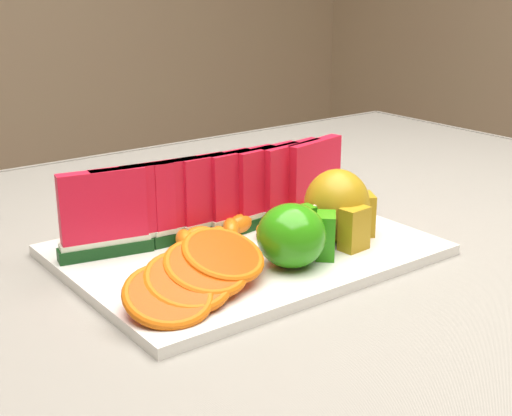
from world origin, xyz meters
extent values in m
cube|color=#50311C|center=(0.00, 0.00, 0.73)|extent=(1.40, 0.90, 0.03)
cube|color=#50311C|center=(0.64, 0.39, 0.36)|extent=(0.06, 0.06, 0.72)
cube|color=gray|center=(0.00, 0.00, 0.75)|extent=(1.52, 1.02, 0.01)
cube|color=gray|center=(0.00, 0.51, 0.66)|extent=(1.52, 0.01, 0.20)
cube|color=silver|center=(-0.02, -0.02, 0.76)|extent=(0.40, 0.30, 0.01)
ellipsoid|color=#2D7B1C|center=(-0.01, -0.10, 0.80)|extent=(0.10, 0.10, 0.07)
cube|color=#2D7B1C|center=(0.03, -0.11, 0.80)|extent=(0.04, 0.04, 0.05)
cube|color=beige|center=(0.04, -0.11, 0.80)|extent=(0.02, 0.03, 0.05)
cube|color=#2D7B1C|center=(0.03, -0.07, 0.80)|extent=(0.04, 0.02, 0.05)
cube|color=beige|center=(0.03, -0.07, 0.80)|extent=(0.03, 0.01, 0.05)
ellipsoid|color=#927A09|center=(0.09, -0.07, 0.81)|extent=(0.10, 0.10, 0.09)
cube|color=#927A09|center=(0.08, -0.11, 0.79)|extent=(0.03, 0.02, 0.05)
cube|color=#927A09|center=(0.12, -0.08, 0.79)|extent=(0.04, 0.04, 0.05)
cylinder|color=silver|center=(0.15, 0.25, 0.76)|extent=(0.24, 0.24, 0.01)
cube|color=#0E3D19|center=(-0.16, 0.04, 0.78)|extent=(0.11, 0.04, 0.01)
cube|color=silver|center=(-0.16, 0.04, 0.79)|extent=(0.10, 0.04, 0.01)
cube|color=red|center=(-0.16, 0.04, 0.83)|extent=(0.10, 0.04, 0.08)
cube|color=#0E3D19|center=(-0.12, 0.04, 0.78)|extent=(0.11, 0.04, 0.01)
cube|color=silver|center=(-0.12, 0.04, 0.79)|extent=(0.10, 0.03, 0.01)
cube|color=red|center=(-0.12, 0.04, 0.83)|extent=(0.10, 0.03, 0.08)
cube|color=#0E3D19|center=(-0.09, 0.03, 0.78)|extent=(0.11, 0.03, 0.01)
cube|color=silver|center=(-0.09, 0.03, 0.79)|extent=(0.10, 0.03, 0.01)
cube|color=red|center=(-0.09, 0.03, 0.83)|extent=(0.10, 0.03, 0.08)
cube|color=#0E3D19|center=(-0.05, 0.03, 0.78)|extent=(0.11, 0.03, 0.01)
cube|color=silver|center=(-0.05, 0.03, 0.79)|extent=(0.10, 0.02, 0.01)
cube|color=red|center=(-0.05, 0.03, 0.83)|extent=(0.10, 0.02, 0.08)
cube|color=#0E3D19|center=(-0.02, 0.03, 0.78)|extent=(0.10, 0.02, 0.01)
cube|color=silver|center=(-0.02, 0.03, 0.79)|extent=(0.10, 0.02, 0.01)
cube|color=red|center=(-0.02, 0.03, 0.83)|extent=(0.10, 0.02, 0.08)
cube|color=#0E3D19|center=(0.02, 0.02, 0.78)|extent=(0.11, 0.03, 0.01)
cube|color=silver|center=(0.02, 0.02, 0.79)|extent=(0.10, 0.02, 0.01)
cube|color=red|center=(0.02, 0.02, 0.83)|extent=(0.10, 0.02, 0.08)
cube|color=#0E3D19|center=(0.05, 0.02, 0.78)|extent=(0.11, 0.03, 0.01)
cube|color=silver|center=(0.05, 0.02, 0.79)|extent=(0.10, 0.03, 0.01)
cube|color=red|center=(0.05, 0.02, 0.83)|extent=(0.10, 0.03, 0.08)
cube|color=#0E3D19|center=(0.09, 0.02, 0.78)|extent=(0.11, 0.04, 0.01)
cube|color=silver|center=(0.09, 0.02, 0.79)|extent=(0.10, 0.03, 0.01)
cube|color=red|center=(0.09, 0.02, 0.83)|extent=(0.10, 0.03, 0.08)
cube|color=#0E3D19|center=(0.12, 0.01, 0.78)|extent=(0.11, 0.04, 0.01)
cube|color=silver|center=(0.12, 0.01, 0.79)|extent=(0.10, 0.04, 0.01)
cube|color=red|center=(0.12, 0.01, 0.83)|extent=(0.10, 0.04, 0.08)
cylinder|color=#CA4400|center=(-0.17, -0.12, 0.79)|extent=(0.09, 0.09, 0.03)
torus|color=#BD4D11|center=(-0.17, -0.12, 0.79)|extent=(0.10, 0.10, 0.04)
cylinder|color=#CA4400|center=(-0.15, -0.11, 0.79)|extent=(0.08, 0.08, 0.03)
torus|color=#BD4D11|center=(-0.15, -0.11, 0.79)|extent=(0.09, 0.09, 0.04)
cylinder|color=#CA4400|center=(-0.12, -0.10, 0.80)|extent=(0.08, 0.08, 0.03)
torus|color=#BD4D11|center=(-0.12, -0.10, 0.80)|extent=(0.09, 0.09, 0.04)
cylinder|color=#CA4400|center=(-0.09, -0.09, 0.80)|extent=(0.09, 0.09, 0.03)
torus|color=#BD4D11|center=(-0.09, -0.09, 0.80)|extent=(0.10, 0.10, 0.04)
cylinder|color=#CA4400|center=(-0.13, 0.10, 0.78)|extent=(0.08, 0.08, 0.03)
torus|color=#BD4D11|center=(-0.13, 0.10, 0.78)|extent=(0.09, 0.08, 0.03)
cylinder|color=#CA4400|center=(-0.09, 0.10, 0.79)|extent=(0.08, 0.08, 0.03)
torus|color=#BD4D11|center=(-0.09, 0.10, 0.79)|extent=(0.09, 0.09, 0.03)
cylinder|color=#CA4400|center=(-0.04, 0.10, 0.79)|extent=(0.09, 0.09, 0.03)
torus|color=#BD4D11|center=(-0.04, 0.10, 0.79)|extent=(0.10, 0.10, 0.03)
cylinder|color=#CA4400|center=(0.01, 0.10, 0.79)|extent=(0.09, 0.09, 0.03)
torus|color=#BD4D11|center=(0.01, 0.10, 0.79)|extent=(0.10, 0.10, 0.03)
ellipsoid|color=#D94F08|center=(-0.08, 0.00, 0.78)|extent=(0.03, 0.04, 0.02)
ellipsoid|color=#D94F08|center=(-0.06, 0.00, 0.78)|extent=(0.04, 0.03, 0.02)
ellipsoid|color=#D94F08|center=(-0.04, -0.01, 0.78)|extent=(0.04, 0.04, 0.02)
ellipsoid|color=#D94F08|center=(-0.01, 0.00, 0.78)|extent=(0.04, 0.04, 0.02)
ellipsoid|color=#D94F08|center=(0.00, 0.01, 0.78)|extent=(0.04, 0.03, 0.02)
ellipsoid|color=#D94F08|center=(0.02, -0.03, 0.78)|extent=(0.04, 0.03, 0.02)
ellipsoid|color=#D94F08|center=(0.05, -0.02, 0.78)|extent=(0.04, 0.03, 0.02)
ellipsoid|color=#D94F08|center=(0.07, 0.01, 0.78)|extent=(0.04, 0.03, 0.02)
ellipsoid|color=#D94F08|center=(0.10, -0.01, 0.78)|extent=(0.03, 0.04, 0.02)
camera|label=1|loc=(-0.47, -0.65, 1.07)|focal=50.00mm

